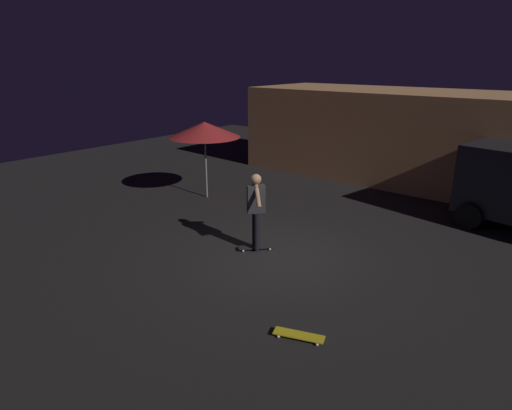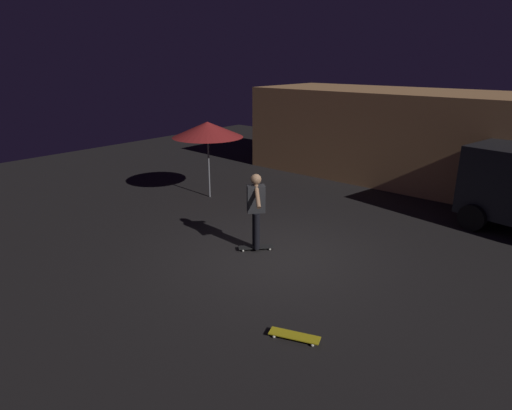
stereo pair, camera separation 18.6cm
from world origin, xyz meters
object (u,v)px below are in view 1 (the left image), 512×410
(skateboard_spare, at_px, (299,335))
(skater, at_px, (256,206))
(skateboard_ridden, at_px, (256,247))
(patio_umbrella, at_px, (205,130))

(skateboard_spare, height_order, skater, skater)
(skateboard_ridden, relative_size, skater, 0.43)
(skateboard_ridden, distance_m, skateboard_spare, 3.34)
(patio_umbrella, distance_m, skateboard_ridden, 4.64)
(skateboard_ridden, height_order, skateboard_spare, same)
(skateboard_ridden, bearing_deg, patio_umbrella, 150.40)
(skateboard_ridden, xyz_separation_m, skater, (0.00, 0.00, 0.98))
(patio_umbrella, relative_size, skateboard_spare, 2.87)
(patio_umbrella, height_order, skateboard_ridden, patio_umbrella)
(skateboard_ridden, relative_size, skateboard_spare, 0.89)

